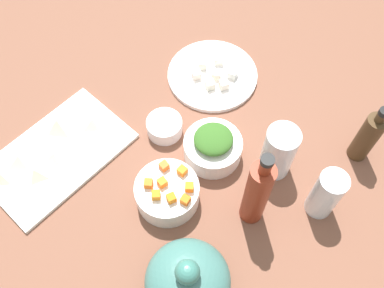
{
  "coord_description": "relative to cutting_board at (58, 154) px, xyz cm",
  "views": [
    {
      "loc": [
        39.2,
        30.76,
        94.27
      ],
      "look_at": [
        0.0,
        0.0,
        8.0
      ],
      "focal_mm": 40.24,
      "sensor_mm": 36.0,
      "label": 1
    }
  ],
  "objects": [
    {
      "name": "tabletop",
      "position": [
        -20.22,
        25.3,
        -2.0
      ],
      "size": [
        190.0,
        190.0,
        3.0
      ],
      "primitive_type": "cube",
      "color": "brown",
      "rests_on": "ground"
    },
    {
      "name": "cutting_board",
      "position": [
        0.0,
        0.0,
        0.0
      ],
      "size": [
        35.58,
        23.88,
        1.0
      ],
      "primitive_type": "cube",
      "rotation": [
        0.0,
        0.0,
        -0.08
      ],
      "color": "white",
      "rests_on": "tabletop"
    },
    {
      "name": "plate_tofu",
      "position": [
        -42.47,
        14.82,
        0.1
      ],
      "size": [
        24.03,
        24.03,
        1.2
      ],
      "primitive_type": "cylinder",
      "color": "white",
      "rests_on": "tabletop"
    },
    {
      "name": "bowl_greens",
      "position": [
        -23.28,
        29.11,
        2.33
      ],
      "size": [
        13.76,
        13.76,
        5.67
      ],
      "primitive_type": "cylinder",
      "color": "white",
      "rests_on": "tabletop"
    },
    {
      "name": "bowl_carrots",
      "position": [
        -7.8,
        28.06,
        2.59
      ],
      "size": [
        14.26,
        14.26,
        6.18
      ],
      "primitive_type": "cylinder",
      "color": "white",
      "rests_on": "tabletop"
    },
    {
      "name": "bowl_small_side",
      "position": [
        -21.27,
        15.89,
        1.59
      ],
      "size": [
        8.76,
        8.76,
        4.18
      ],
      "primitive_type": "cylinder",
      "color": "white",
      "rests_on": "tabletop"
    },
    {
      "name": "teapot",
      "position": [
        4.72,
        43.78,
        4.85
      ],
      "size": [
        18.37,
        16.94,
        14.46
      ],
      "color": "#3F7068",
      "rests_on": "tabletop"
    },
    {
      "name": "bottle_0",
      "position": [
        -16.55,
        44.88,
        10.6
      ],
      "size": [
        5.13,
        5.13,
        25.75
      ],
      "color": "maroon",
      "rests_on": "tabletop"
    },
    {
      "name": "bottle_1",
      "position": [
        -45.02,
        56.43,
        7.27
      ],
      "size": [
        4.64,
        4.64,
        18.28
      ],
      "color": "#45301B",
      "rests_on": "tabletop"
    },
    {
      "name": "drinking_glass_0",
      "position": [
        -29.5,
        42.58,
        6.8
      ],
      "size": [
        7.44,
        7.44,
        14.61
      ],
      "primitive_type": "cylinder",
      "color": "white",
      "rests_on": "tabletop"
    },
    {
      "name": "drinking_glass_1",
      "position": [
        -27.18,
        55.97,
        6.5
      ],
      "size": [
        6.12,
        6.12,
        14.0
      ],
      "primitive_type": "cylinder",
      "color": "white",
      "rests_on": "tabletop"
    },
    {
      "name": "carrot_cube_0",
      "position": [
        -12.66,
        28.52,
        6.58
      ],
      "size": [
        1.88,
        1.88,
        1.8
      ],
      "primitive_type": "cube",
      "rotation": [
        0.0,
        0.0,
        1.53
      ],
      "color": "orange",
      "rests_on": "bowl_carrots"
    },
    {
      "name": "carrot_cube_1",
      "position": [
        -7.81,
        26.9,
        6.58
      ],
      "size": [
        2.21,
        2.21,
        1.8
      ],
      "primitive_type": "cube",
      "rotation": [
        0.0,
        0.0,
        1.31
      ],
      "color": "orange",
      "rests_on": "bowl_carrots"
    },
    {
      "name": "carrot_cube_2",
      "position": [
        -4.74,
        27.75,
        6.58
      ],
      "size": [
        2.54,
        2.54,
        1.8
      ],
      "primitive_type": "cube",
      "rotation": [
        0.0,
        0.0,
        0.7
      ],
      "color": "orange",
      "rests_on": "bowl_carrots"
    },
    {
      "name": "carrot_cube_3",
      "position": [
        -6.19,
        30.75,
        6.58
      ],
      "size": [
        2.42,
        2.42,
        1.8
      ],
      "primitive_type": "cube",
      "rotation": [
        0.0,
        0.0,
        1.1
      ],
      "color": "orange",
      "rests_on": "bowl_carrots"
    },
    {
      "name": "carrot_cube_4",
      "position": [
        -10.54,
        32.17,
        6.58
      ],
      "size": [
        2.51,
        2.51,
        1.8
      ],
      "primitive_type": "cube",
      "rotation": [
        0.0,
        0.0,
        2.19
      ],
      "color": "orange",
      "rests_on": "bowl_carrots"
    },
    {
      "name": "carrot_cube_5",
      "position": [
        -5.78,
        24.72,
        6.58
      ],
      "size": [
        2.5,
        2.5,
        1.8
      ],
      "primitive_type": "cube",
      "rotation": [
        0.0,
        0.0,
        2.16
      ],
      "color": "orange",
      "rests_on": "bowl_carrots"
    },
    {
      "name": "carrot_cube_6",
      "position": [
        -7.72,
        33.32,
        6.58
      ],
      "size": [
        1.99,
        1.99,
        1.8
      ],
      "primitive_type": "cube",
      "rotation": [
        0.0,
        0.0,
        1.68
      ],
      "color": "orange",
      "rests_on": "bowl_carrots"
    },
    {
      "name": "carrot_cube_7",
      "position": [
        -11.12,
        24.65,
        6.58
      ],
      "size": [
        2.15,
        2.15,
        1.8
      ],
      "primitive_type": "cube",
      "rotation": [
        0.0,
        0.0,
        2.92
      ],
      "color": "orange",
      "rests_on": "bowl_carrots"
    },
    {
      "name": "chopped_greens_mound",
      "position": [
        -23.28,
        29.11,
        6.66
      ],
      "size": [
        12.59,
        12.56,
        2.97
      ],
      "primitive_type": "ellipsoid",
      "rotation": [
        0.0,
        0.0,
        2.52
      ],
      "color": "#346322",
      "rests_on": "bowl_greens"
    },
    {
      "name": "tofu_cube_0",
      "position": [
        -38.38,
        17.08,
        1.8
      ],
      "size": [
        3.04,
        3.04,
        2.2
      ],
      "primitive_type": "cube",
      "rotation": [
        0.0,
        0.0,
        2.57
      ],
      "color": "silver",
      "rests_on": "plate_tofu"
    },
    {
      "name": "tofu_cube_1",
      "position": [
        -41.93,
        16.33,
        1.8
      ],
      "size": [
        2.92,
        2.92,
        2.2
      ],
      "primitive_type": "cube",
      "rotation": [
        0.0,
        0.0,
        0.44
      ],
      "color": "white",
      "rests_on": "plate_tofu"
    },
    {
      "name": "tofu_cube_2",
      "position": [
        -46.59,
        13.8,
        1.8
      ],
      "size": [
        3.08,
        3.08,
        2.2
      ],
      "primitive_type": "cube",
      "rotation": [
        0.0,
        0.0,
        2.22
      ],
      "color": "white",
      "rests_on": "plate_tofu"
    },
    {
      "name": "tofu_cube_3",
      "position": [
        -42.52,
        11.25,
        1.8
      ],
      "size": [
        3.1,
        3.1,
        2.2
      ],
      "primitive_type": "cube",
      "rotation": [
        0.0,
        0.0,
        0.7
      ],
      "color": "white",
      "rests_on": "plate_tofu"
    },
    {
      "name": "tofu_cube_4",
      "position": [
        -38.86,
        12.16,
        1.8
      ],
      "size": [
        3.04,
        3.04,
        2.2
      ],
      "primitive_type": "cube",
      "rotation": [
        0.0,
        0.0,
        2.57
      ],
      "color": "#F2DECF",
      "rests_on": "plate_tofu"
    },
    {
      "name": "tofu_cube_5",
      "position": [
        -44.92,
        19.56,
        1.8
      ],
      "size": [
        2.62,
        2.62,
        2.2
      ],
      "primitive_type": "cube",
      "rotation": [
        0.0,
        0.0,
        0.22
      ],
      "color": "white",
      "rests_on": "plate_tofu"
    },
    {
      "name": "tofu_cube_6",
      "position": [
        -40.58,
        19.84,
        1.8
      ],
      "size": [
        3.02,
        3.02,
        2.2
      ],
      "primitive_type": "cube",
      "rotation": [
        0.0,
        0.0,
        2.6
      ],
      "color": "white",
      "rests_on": "plate_tofu"
    },
    {
      "name": "dumpling_0",
      "position": [
        6.73,
        -5.06,
        1.75
      ],
      "size": [
        6.55,
        6.62,
        2.5
      ],
      "primitive_type": "pyramid",
      "rotation": [
        0.0,
        0.0,
        4.57
      ],
      "color": "beige",
      "rests_on": "cutting_board"
    },
    {
      "name": "dumpling_1",
      "position": [
        -5.48,
        -4.93,
        2.05
      ],
      "size": [
        6.18,
        6.78,
        3.1
      ],
      "primitive_type": "pyramid",
      "rotation": [
        0.0,
        0.0,
        4.52
      ],
      "color": "beige",
      "rests_on": "cutting_board"
    },
    {
      "name": "dumpling_2",
      "position": [
        6.81,
        0.58,
        1.77
      ],
      "size": [
        5.52,
        5.82,
        2.54
      ],
      "primitive_type": "pyramid",
      "rotation": [
        0.0,
        0.0,
        1.92
      ],
      "color": "beige",
      "rests_on": "cutting_board"
    },
    {
      "name": "dumpling_3",
      "position": [
        -11.26,
        1.07,
        1.59
      ],
      "size": [
        5.29,
        4.88,
        2.17
      ],
      "primitive_type": "pyramid",
      "rotation": [
        0.0,
        0.0,
        6.13
      ],
      "color": "beige",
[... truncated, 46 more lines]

